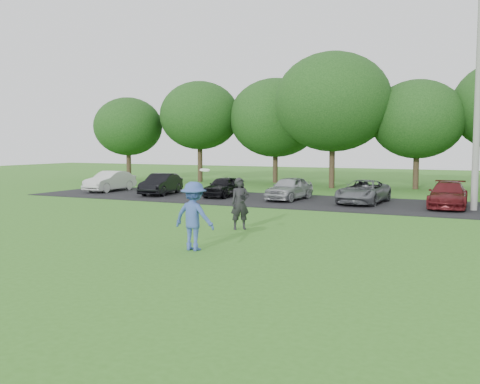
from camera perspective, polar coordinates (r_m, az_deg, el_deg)
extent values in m
plane|color=#377220|center=(14.26, -6.04, -6.36)|extent=(100.00, 100.00, 0.00)
cube|color=black|center=(26.12, 8.92, -1.10)|extent=(32.00, 6.50, 0.03)
cylinder|color=gray|center=(24.69, 24.04, 8.77)|extent=(0.28, 0.28, 9.16)
imported|color=#3853A0|center=(14.32, -4.93, -2.58)|extent=(1.23, 0.76, 1.84)
cylinder|color=white|center=(14.13, -3.78, 2.36)|extent=(0.27, 0.27, 0.09)
imported|color=black|center=(17.71, 0.01, -1.25)|extent=(0.75, 0.71, 1.72)
cube|color=black|center=(17.45, 0.30, -0.51)|extent=(0.17, 0.17, 0.10)
imported|color=silver|center=(32.65, -13.72, 1.13)|extent=(1.28, 3.61, 1.19)
imported|color=black|center=(29.95, -8.43, 0.85)|extent=(1.81, 3.69, 1.16)
imported|color=black|center=(28.42, -1.76, 0.58)|extent=(1.31, 3.18, 1.08)
imported|color=#A4A7AB|center=(26.93, 5.28, 0.41)|extent=(1.72, 3.55, 1.17)
imported|color=slate|center=(25.96, 13.00, 0.03)|extent=(2.12, 4.07, 1.09)
imported|color=#581317|center=(25.31, 21.31, -0.27)|extent=(1.67, 3.94, 1.13)
cylinder|color=#38281C|center=(42.03, -11.77, 2.69)|extent=(0.36, 0.36, 2.20)
ellipsoid|color=#214C19|center=(42.01, -11.85, 6.85)|extent=(5.20, 5.20, 4.42)
cylinder|color=#38281C|center=(40.17, -4.28, 3.03)|extent=(0.36, 0.36, 2.70)
ellipsoid|color=#214C19|center=(40.19, -4.31, 8.14)|extent=(5.94, 5.94, 5.05)
cylinder|color=#38281C|center=(39.07, 3.79, 2.61)|extent=(0.36, 0.36, 2.20)
ellipsoid|color=#214C19|center=(39.08, 3.82, 7.90)|extent=(6.68, 6.68, 5.68)
cylinder|color=#38281C|center=(34.82, 9.78, 2.65)|extent=(0.36, 0.36, 2.70)
ellipsoid|color=#214C19|center=(34.89, 9.88, 9.44)|extent=(7.42, 7.42, 6.31)
cylinder|color=#38281C|center=(35.24, 18.25, 2.08)|extent=(0.36, 0.36, 2.20)
ellipsoid|color=#214C19|center=(35.22, 18.40, 7.38)|extent=(5.76, 5.76, 4.90)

